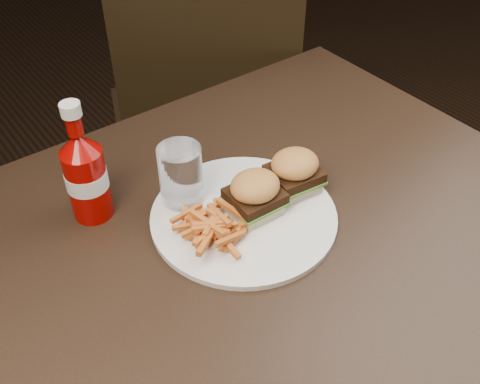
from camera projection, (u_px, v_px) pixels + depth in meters
dining_table at (212, 258)px, 0.88m from camera, size 1.20×0.80×0.04m
chair_far at (198, 124)px, 1.69m from camera, size 0.62×0.62×0.05m
plate at (244, 216)px, 0.91m from camera, size 0.30×0.30×0.01m
sandwich_half_a at (255, 206)px, 0.91m from camera, size 0.08×0.07×0.02m
sandwich_half_b at (293, 184)px, 0.95m from camera, size 0.08×0.08×0.02m
fries_pile at (210, 225)px, 0.86m from camera, size 0.12×0.12×0.04m
ketchup_bottle at (88, 185)px, 0.89m from camera, size 0.08×0.08×0.13m
tumbler at (181, 177)px, 0.91m from camera, size 0.09×0.09×0.11m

